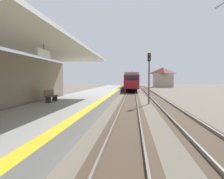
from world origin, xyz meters
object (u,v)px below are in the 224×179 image
approaching_train (132,81)px  platform_bench (51,95)px  distant_trackside_house (163,77)px  rail_signal_post (149,73)px

approaching_train → platform_bench: approaching_train is taller
platform_bench → distant_trackside_house: (15.49, 53.24, 1.96)m
rail_signal_post → platform_bench: size_ratio=3.25×
platform_bench → distant_trackside_house: size_ratio=0.24×
platform_bench → rail_signal_post: bearing=42.9°
rail_signal_post → platform_bench: (-7.53, -7.00, -1.82)m
approaching_train → distant_trackside_house: bearing=65.0°
approaching_train → rail_signal_post: bearing=-85.6°
platform_bench → distant_trackside_house: 55.48m
approaching_train → platform_bench: bearing=-99.9°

